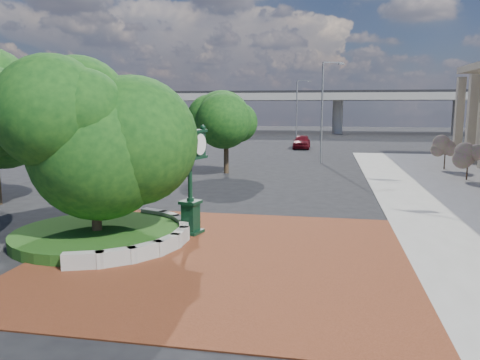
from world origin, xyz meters
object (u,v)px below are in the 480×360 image
at_px(post_clock, 190,168).
at_px(street_lamp_near, 324,105).
at_px(parked_car, 302,142).
at_px(street_lamp_far, 298,108).

height_order(post_clock, street_lamp_near, street_lamp_near).
bearing_deg(parked_car, post_clock, -93.24).
height_order(post_clock, street_lamp_far, street_lamp_far).
relative_size(post_clock, parked_car, 0.99).
xyz_separation_m(post_clock, street_lamp_near, (4.81, 24.04, 2.47)).
relative_size(parked_car, street_lamp_far, 0.59).
bearing_deg(post_clock, parked_car, 86.67).
height_order(parked_car, street_lamp_far, street_lamp_far).
distance_m(parked_car, street_lamp_far, 5.49).
bearing_deg(street_lamp_near, street_lamp_far, 100.62).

